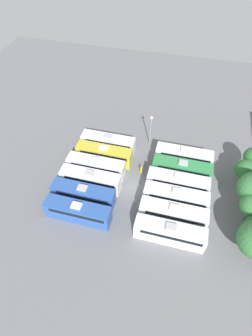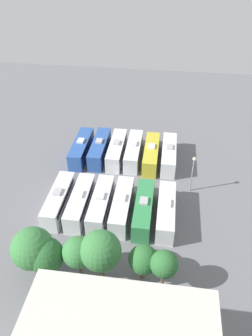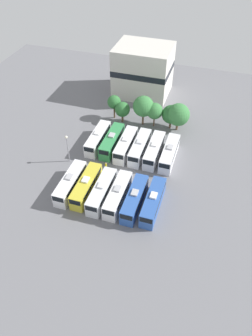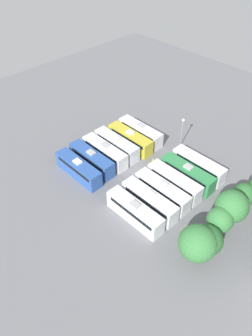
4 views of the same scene
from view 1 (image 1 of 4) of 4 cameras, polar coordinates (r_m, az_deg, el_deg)
ground_plane at (r=47.46m, az=1.81°, el=-4.19°), size 110.21×110.21×0.00m
bus_0 at (r=53.01m, az=-3.86°, el=5.54°), size 2.62×10.74×3.63m
bus_1 at (r=50.72m, az=-4.72°, el=3.07°), size 2.62×10.74×3.63m
bus_2 at (r=48.66m, az=-6.50°, el=0.43°), size 2.62×10.74×3.63m
bus_3 at (r=46.69m, az=-7.68°, el=-2.42°), size 2.62×10.74×3.63m
bus_4 at (r=44.85m, az=-9.19°, el=-5.58°), size 2.62×10.74×3.63m
bus_5 at (r=43.00m, az=-10.39°, el=-9.29°), size 2.62×10.74×3.63m
bus_6 at (r=51.37m, az=12.50°, el=2.57°), size 2.62×10.74×3.63m
bus_7 at (r=48.97m, az=12.10°, el=-0.18°), size 2.62×10.74×3.63m
bus_8 at (r=46.70m, az=11.26°, el=-3.09°), size 2.62×10.74×3.63m
bus_9 at (r=44.66m, az=10.82°, el=-6.27°), size 2.62×10.74×3.63m
bus_10 at (r=42.76m, az=10.27°, el=-9.75°), size 2.62×10.74×3.63m
bus_11 at (r=40.95m, az=9.55°, el=-13.71°), size 2.62×10.74×3.63m
worker_person at (r=49.21m, az=3.32°, el=-0.35°), size 0.36×0.36×1.68m
light_pole at (r=52.61m, az=5.44°, el=9.25°), size 0.60×0.60×6.89m
tree_1 at (r=49.88m, az=24.60°, el=-0.34°), size 3.75×3.75×5.48m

